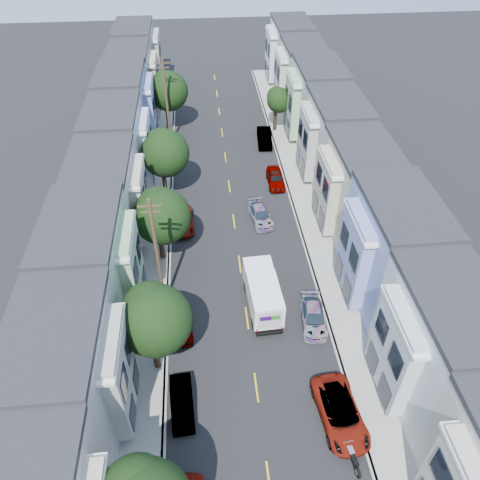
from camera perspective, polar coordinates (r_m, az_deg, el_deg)
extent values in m
plane|color=black|center=(36.26, 0.86, -9.50)|extent=(160.00, 160.00, 0.00)
cube|color=black|center=(47.26, -1.04, 4.54)|extent=(12.00, 70.00, 0.02)
cube|color=gray|center=(47.26, -8.40, 4.15)|extent=(0.30, 70.00, 0.15)
cube|color=gray|center=(47.94, 6.21, 4.97)|extent=(0.30, 70.00, 0.15)
cube|color=gray|center=(47.37, -9.96, 4.05)|extent=(2.60, 70.00, 0.15)
cube|color=gray|center=(48.20, 7.73, 5.03)|extent=(2.60, 70.00, 0.15)
cube|color=gold|center=(47.26, -1.04, 4.53)|extent=(0.12, 70.00, 0.01)
cube|color=#B8B29C|center=(47.94, -14.48, 3.66)|extent=(5.00, 70.00, 8.50)
cube|color=#B8B29C|center=(49.17, 12.07, 5.14)|extent=(5.00, 70.00, 8.50)
cylinder|color=black|center=(32.79, -10.27, -13.32)|extent=(0.44, 0.44, 3.29)
sphere|color=#193210|center=(30.20, -10.43, -9.61)|extent=(4.70, 4.70, 4.70)
cylinder|color=black|center=(40.50, -9.56, -0.68)|extent=(0.44, 0.44, 2.94)
sphere|color=#193210|center=(38.51, -9.62, 2.84)|extent=(4.70, 4.70, 4.70)
cylinder|color=black|center=(48.05, -9.19, 6.99)|extent=(0.44, 0.44, 3.26)
sphere|color=#193210|center=(46.32, -9.24, 10.39)|extent=(4.70, 4.70, 4.70)
cylinder|color=black|center=(60.38, -8.79, 14.52)|extent=(0.44, 0.44, 3.47)
sphere|color=#193210|center=(58.98, -8.83, 17.49)|extent=(4.70, 4.70, 4.70)
cylinder|color=black|center=(59.93, 4.28, 14.40)|extent=(0.44, 0.44, 2.96)
sphere|color=#193210|center=(58.91, 4.70, 16.62)|extent=(3.00, 3.00, 3.00)
cylinder|color=#42301E|center=(34.12, -10.01, -2.14)|extent=(0.26, 0.26, 10.00)
cube|color=#42301E|center=(31.23, -10.96, 4.08)|extent=(1.60, 0.12, 0.12)
cylinder|color=#42301E|center=(56.09, -8.90, 16.11)|extent=(0.26, 0.26, 10.00)
cube|color=#42301E|center=(54.39, -9.42, 20.52)|extent=(1.60, 0.12, 0.12)
cube|color=white|center=(35.22, 2.99, -7.28)|extent=(2.22, 3.98, 2.18)
cube|color=white|center=(37.28, 2.39, -4.06)|extent=(2.22, 1.85, 2.00)
cube|color=black|center=(36.66, 2.75, -7.57)|extent=(2.04, 5.72, 0.22)
cube|color=#2D0A51|center=(33.70, 2.90, -9.52)|extent=(0.83, 0.04, 0.41)
cube|color=#198C1E|center=(33.78, 4.16, -9.42)|extent=(0.65, 0.04, 0.41)
cylinder|color=black|center=(35.41, 1.52, -10.13)|extent=(0.26, 0.83, 0.83)
cylinder|color=black|center=(35.63, 4.77, -9.86)|extent=(0.26, 0.83, 0.83)
cylinder|color=black|center=(37.86, 0.88, -5.77)|extent=(0.26, 0.83, 0.83)
cylinder|color=black|center=(38.07, 3.89, -5.56)|extent=(0.26, 0.83, 0.83)
imported|color=black|center=(44.69, 2.46, 3.08)|extent=(2.41, 4.41, 1.26)
imported|color=black|center=(31.63, -7.09, -19.07)|extent=(1.67, 4.07, 1.33)
imported|color=#B1B7C9|center=(35.32, -7.08, -10.13)|extent=(1.71, 4.05, 1.29)
imported|color=#541412|center=(44.23, -7.06, 2.30)|extent=(2.36, 4.67, 1.27)
imported|color=#464F53|center=(31.57, 12.10, -19.94)|extent=(2.94, 5.60, 1.50)
imported|color=silver|center=(35.94, 8.91, -9.23)|extent=(2.11, 4.35, 1.27)
imported|color=black|center=(49.84, 4.34, 7.52)|extent=(1.76, 4.45, 1.44)
imported|color=black|center=(57.31, 2.99, 12.37)|extent=(1.92, 4.70, 1.53)
cylinder|color=black|center=(31.13, 13.04, -23.22)|extent=(0.13, 0.72, 0.72)
cylinder|color=black|center=(30.53, 13.89, -25.80)|extent=(0.13, 0.72, 0.72)
cube|color=black|center=(30.64, 13.52, -24.33)|extent=(0.25, 1.23, 0.20)
cube|color=#B2B2B2|center=(30.55, 13.44, -23.69)|extent=(0.31, 0.49, 0.25)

